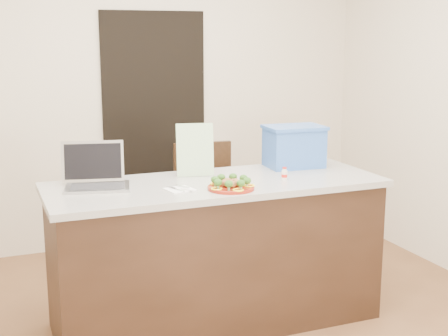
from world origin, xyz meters
name	(u,v)px	position (x,y,z in m)	size (l,w,h in m)	color
room_shell	(232,68)	(0.00, 0.00, 1.62)	(4.00, 4.00, 4.00)	white
doorway	(155,129)	(0.10, 1.98, 1.00)	(0.90, 0.02, 2.00)	black
island	(216,253)	(0.00, 0.25, 0.46)	(2.06, 0.76, 0.92)	black
plate	(231,187)	(0.01, 0.03, 0.93)	(0.27, 0.27, 0.02)	maroon
meatballs	(230,183)	(0.01, 0.04, 0.96)	(0.11, 0.11, 0.04)	brown
broccoli	(231,180)	(0.01, 0.03, 0.97)	(0.23, 0.23, 0.04)	#1F4512
pepper_rings	(231,186)	(0.01, 0.03, 0.94)	(0.27, 0.26, 0.01)	yellow
napkin	(180,189)	(-0.27, 0.13, 0.92)	(0.15, 0.15, 0.01)	silver
fork	(176,189)	(-0.29, 0.13, 0.93)	(0.06, 0.14, 0.00)	silver
knife	(186,188)	(-0.24, 0.11, 0.93)	(0.06, 0.17, 0.01)	silver
yogurt_bottle	(284,174)	(0.41, 0.14, 0.95)	(0.04, 0.04, 0.08)	beige
laptop	(95,175)	(-0.71, 0.40, 0.99)	(0.42, 0.37, 0.26)	#A3A4A8
leaflet	(195,150)	(-0.07, 0.45, 1.09)	(0.23, 0.00, 0.34)	white
blue_box	(294,146)	(0.65, 0.47, 1.06)	(0.40, 0.30, 0.28)	#315EB2
chair	(208,201)	(0.25, 1.07, 0.57)	(0.49, 0.49, 1.00)	#351E0F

